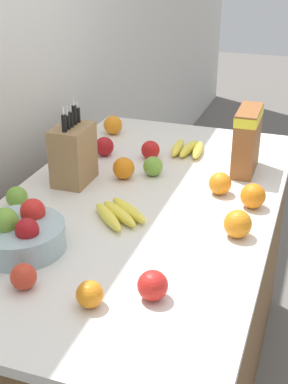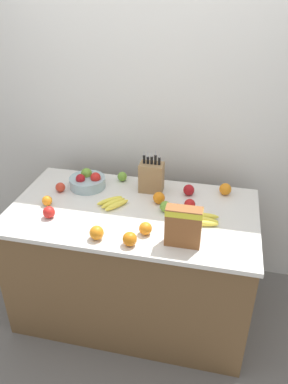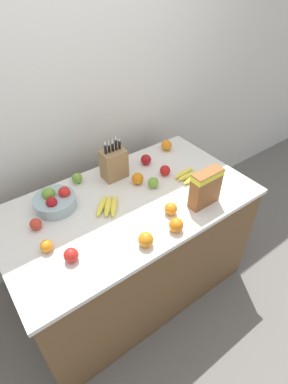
% 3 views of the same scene
% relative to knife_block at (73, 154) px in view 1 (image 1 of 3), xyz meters
% --- Properties ---
extents(counter, '(1.65, 0.92, 0.91)m').
position_rel_knife_block_xyz_m(counter, '(-0.07, -0.28, -0.56)').
color(counter, brown).
rests_on(counter, ground_plane).
extents(knife_block, '(0.17, 0.12, 0.31)m').
position_rel_knife_block_xyz_m(knife_block, '(0.00, 0.00, 0.00)').
color(knife_block, '#937047').
rests_on(knife_block, counter).
extents(cereal_box, '(0.21, 0.08, 0.25)m').
position_rel_knife_block_xyz_m(cereal_box, '(0.30, -0.58, 0.03)').
color(cereal_box, brown).
rests_on(cereal_box, counter).
extents(fruit_bowl, '(0.26, 0.26, 0.13)m').
position_rel_knife_block_xyz_m(fruit_bowl, '(-0.47, -0.05, -0.06)').
color(fruit_bowl, '#99B2B7').
rests_on(fruit_bowl, counter).
extents(banana_bunch_left, '(0.22, 0.22, 0.04)m').
position_rel_knife_block_xyz_m(banana_bunch_left, '(-0.21, -0.26, -0.09)').
color(banana_bunch_left, yellow).
rests_on(banana_bunch_left, counter).
extents(banana_bunch_right, '(0.19, 0.13, 0.04)m').
position_rel_knife_block_xyz_m(banana_bunch_right, '(0.41, -0.32, -0.09)').
color(banana_bunch_right, yellow).
rests_on(banana_bunch_right, counter).
extents(apple_rear, '(0.07, 0.07, 0.07)m').
position_rel_knife_block_xyz_m(apple_rear, '(-0.64, -0.16, -0.07)').
color(apple_rear, red).
rests_on(apple_rear, counter).
extents(apple_near_bananas, '(0.08, 0.08, 0.08)m').
position_rel_knife_block_xyz_m(apple_near_bananas, '(-0.57, -0.49, -0.07)').
color(apple_near_bananas, red).
rests_on(apple_near_bananas, counter).
extents(apple_front, '(0.07, 0.07, 0.07)m').
position_rel_knife_block_xyz_m(apple_front, '(0.15, -0.26, -0.07)').
color(apple_front, '#6B9E33').
rests_on(apple_front, counter).
extents(apple_rightmost, '(0.08, 0.08, 0.08)m').
position_rel_knife_block_xyz_m(apple_rightmost, '(0.27, -0.00, -0.07)').
color(apple_rightmost, '#A31419').
rests_on(apple_rightmost, counter).
extents(apple_leftmost, '(0.08, 0.08, 0.08)m').
position_rel_knife_block_xyz_m(apple_leftmost, '(0.30, -0.19, -0.07)').
color(apple_leftmost, red).
rests_on(apple_leftmost, counter).
extents(apple_by_knife_block, '(0.07, 0.07, 0.07)m').
position_rel_knife_block_xyz_m(apple_by_knife_block, '(-0.24, 0.09, -0.07)').
color(apple_by_knife_block, '#6B9E33').
rests_on(apple_by_knife_block, counter).
extents(orange_near_bowl, '(0.07, 0.07, 0.07)m').
position_rel_knife_block_xyz_m(orange_near_bowl, '(-0.65, -0.35, -0.08)').
color(orange_near_bowl, orange).
rests_on(orange_near_bowl, counter).
extents(orange_mid_left, '(0.09, 0.09, 0.09)m').
position_rel_knife_block_xyz_m(orange_mid_left, '(0.52, 0.06, -0.07)').
color(orange_mid_left, orange).
rests_on(orange_mid_left, counter).
extents(orange_front_right, '(0.08, 0.08, 0.08)m').
position_rel_knife_block_xyz_m(orange_front_right, '(0.07, -0.53, -0.07)').
color(orange_front_right, orange).
rests_on(orange_front_right, counter).
extents(orange_front_center, '(0.08, 0.08, 0.08)m').
position_rel_knife_block_xyz_m(orange_front_center, '(0.09, -0.16, -0.07)').
color(orange_front_center, orange).
rests_on(orange_front_center, counter).
extents(orange_by_cereal, '(0.08, 0.08, 0.08)m').
position_rel_knife_block_xyz_m(orange_by_cereal, '(0.01, -0.65, -0.07)').
color(orange_by_cereal, orange).
rests_on(orange_by_cereal, counter).
extents(orange_mid_right, '(0.09, 0.09, 0.09)m').
position_rel_knife_block_xyz_m(orange_mid_right, '(-0.20, -0.64, -0.07)').
color(orange_mid_right, orange).
rests_on(orange_mid_right, counter).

